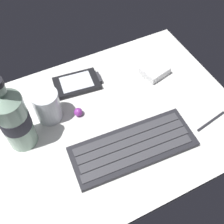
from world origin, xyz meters
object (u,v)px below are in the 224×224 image
keyboard (133,147)px  trackball_mouse (78,112)px  stylus_pen (211,121)px  water_bottle (14,118)px  juice_cup (47,107)px  charger_block (155,71)px  handheld_device (77,83)px

keyboard → trackball_mouse: (-7.67, 14.65, 0.29)cm
stylus_pen → keyboard: bearing=164.7°
water_bottle → trackball_mouse: size_ratio=9.45×
keyboard → juice_cup: bearing=129.2°
keyboard → charger_block: charger_block is taller
juice_cup → trackball_mouse: bearing=-23.2°
water_bottle → charger_block: bearing=6.8°
handheld_device → keyboard: bearing=-80.2°
keyboard → charger_block: size_ratio=4.23×
handheld_device → stylus_pen: (25.30, -26.07, -0.38)cm
handheld_device → water_bottle: (-17.92, -10.50, 8.28)cm
juice_cup → charger_block: (31.33, 0.74, -2.71)cm
juice_cup → trackball_mouse: 7.69cm
keyboard → trackball_mouse: bearing=117.6°
juice_cup → water_bottle: bearing=-153.3°
charger_block → water_bottle: bearing=-173.2°
keyboard → handheld_device: 24.38cm
water_bottle → handheld_device: bearing=30.4°
stylus_pen → water_bottle: bearing=150.4°
charger_block → trackball_mouse: bearing=-171.8°
keyboard → stylus_pen: bearing=-5.5°
handheld_device → stylus_pen: size_ratio=1.41×
keyboard → handheld_device: (-4.16, 24.03, -0.08)cm
keyboard → juice_cup: (-14.25, 17.47, 3.10)cm
keyboard → water_bottle: size_ratio=1.43×
keyboard → water_bottle: (-22.09, 13.53, 8.20)cm
water_bottle → charger_block: size_ratio=2.97×
water_bottle → charger_block: water_bottle is taller
keyboard → water_bottle: bearing=148.5°
juice_cup → stylus_pen: (35.39, -19.51, -3.56)cm
trackball_mouse → charger_block: bearing=8.2°
trackball_mouse → stylus_pen: trackball_mouse is taller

